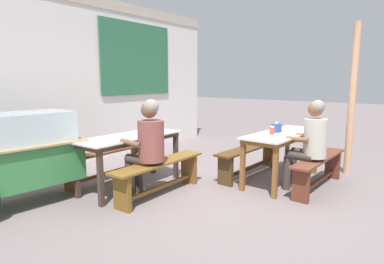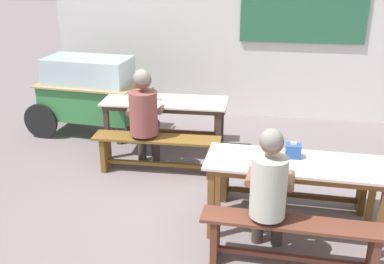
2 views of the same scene
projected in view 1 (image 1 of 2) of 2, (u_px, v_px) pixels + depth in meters
ground_plane at (230, 188)px, 4.66m from camera, size 40.00×40.00×0.00m
backdrop_wall at (101, 77)px, 6.24m from camera, size 6.14×0.23×3.08m
dining_table_far at (130, 142)px, 4.59m from camera, size 1.63×0.66×0.76m
dining_table_near at (283, 138)px, 4.86m from camera, size 1.69×0.65×0.76m
bench_far_back at (106, 161)px, 4.97m from camera, size 1.53×0.29×0.47m
bench_far_front at (159, 172)px, 4.32m from camera, size 1.57×0.35×0.47m
bench_near_back at (250, 156)px, 5.27m from camera, size 1.69×0.33×0.47m
bench_near_front at (319, 167)px, 4.57m from camera, size 1.57×0.30×0.47m
food_cart at (18, 152)px, 3.94m from camera, size 1.82×0.92×1.15m
person_left_back_turned at (148, 142)px, 4.16m from camera, size 0.48×0.54×1.31m
person_near_front at (310, 141)px, 4.38m from camera, size 0.43×0.55×1.29m
tissue_box at (276, 128)px, 4.88m from camera, size 0.14×0.11×0.15m
condiment_jar at (272, 130)px, 4.68m from camera, size 0.07×0.07×0.12m
soup_bowl at (124, 135)px, 4.49m from camera, size 0.12×0.12×0.04m
wooden_support_post at (352, 100)px, 5.20m from camera, size 0.11×0.11×2.45m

